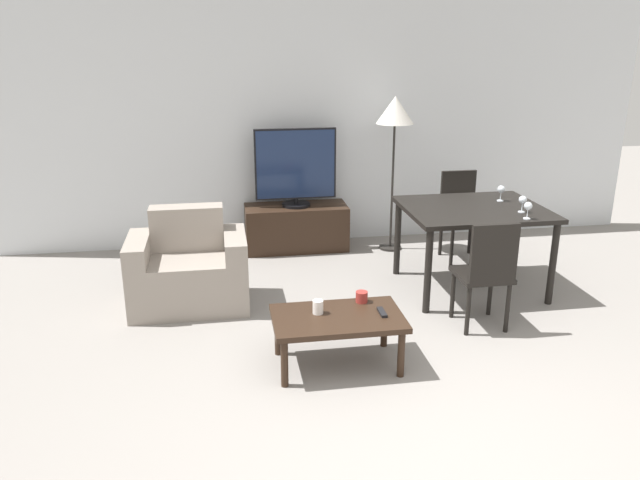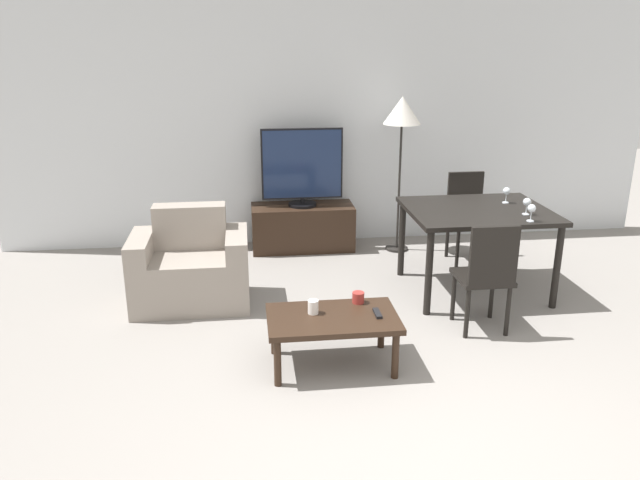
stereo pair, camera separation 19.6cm
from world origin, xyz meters
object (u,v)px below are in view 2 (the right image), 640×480
object	(u,v)px
dining_chair_far	(467,212)
wine_glass_center	(532,209)
wine_glass_left	(527,203)
wine_glass_right	(507,192)
armchair	(191,269)
dining_chair_near	(487,272)
remote_primary	(377,313)
dining_table	(477,218)
cup_white_near	(313,307)
tv	(302,168)
floor_lamp	(402,116)
coffee_table	(333,322)
cup_colored_far	(358,297)
tv_stand	(303,227)

from	to	relation	value
dining_chair_far	wine_glass_center	bearing A→B (deg)	-86.82
dining_chair_far	wine_glass_left	world-z (taller)	wine_glass_left
wine_glass_center	wine_glass_right	xyz separation A→B (m)	(0.03, 0.58, 0.00)
armchair	dining_chair_far	world-z (taller)	dining_chair_far
dining_chair_near	remote_primary	size ratio (longest dim) A/B	5.99
dining_table	wine_glass_right	size ratio (longest dim) A/B	8.41
cup_white_near	wine_glass_center	xyz separation A→B (m)	(1.87, 0.70, 0.44)
tv	wine_glass_center	world-z (taller)	tv
tv	wine_glass_right	xyz separation A→B (m)	(1.74, -1.19, -0.02)
tv	remote_primary	world-z (taller)	tv
floor_lamp	wine_glass_center	distance (m)	1.85
dining_table	remote_primary	world-z (taller)	dining_table
coffee_table	dining_chair_far	bearing A→B (deg)	50.34
dining_chair_far	cup_colored_far	size ratio (longest dim) A/B	10.37
dining_chair_far	tv	bearing A→B (deg)	162.06
tv_stand	cup_colored_far	size ratio (longest dim) A/B	12.58
armchair	wine_glass_left	world-z (taller)	wine_glass_left
armchair	wine_glass_right	bearing A→B (deg)	2.65
floor_lamp	dining_table	bearing A→B (deg)	-70.94
tv_stand	dining_chair_far	size ratio (longest dim) A/B	1.21
tv	cup_colored_far	size ratio (longest dim) A/B	9.87
dining_chair_near	floor_lamp	xyz separation A→B (m)	(-0.20, 2.01, 0.93)
armchair	cup_colored_far	bearing A→B (deg)	-38.71
coffee_table	cup_white_near	size ratio (longest dim) A/B	9.31
armchair	coffee_table	size ratio (longest dim) A/B	1.08
tv_stand	tv	xyz separation A→B (m)	(0.00, -0.00, 0.65)
tv	coffee_table	xyz separation A→B (m)	(-0.03, -2.54, -0.56)
tv	dining_table	distance (m)	1.97
dining_table	dining_chair_near	size ratio (longest dim) A/B	1.37
wine_glass_center	tv_stand	bearing A→B (deg)	133.78
dining_table	cup_colored_far	distance (m)	1.61
cup_colored_far	tv	bearing A→B (deg)	94.44
tv	wine_glass_left	distance (m)	2.36
wine_glass_right	dining_chair_far	bearing A→B (deg)	98.85
wine_glass_center	armchair	bearing A→B (deg)	170.78
tv_stand	wine_glass_right	size ratio (longest dim) A/B	7.46
coffee_table	wine_glass_left	size ratio (longest dim) A/B	6.19
cup_white_near	cup_colored_far	world-z (taller)	cup_white_near
tv_stand	wine_glass_center	xyz separation A→B (m)	(1.71, -1.78, 0.63)
tv_stand	dining_chair_far	distance (m)	1.74
coffee_table	wine_glass_center	bearing A→B (deg)	23.77
tv	wine_glass_left	xyz separation A→B (m)	(1.76, -1.58, -0.02)
cup_colored_far	dining_table	bearing A→B (deg)	38.67
floor_lamp	tv_stand	bearing A→B (deg)	170.91
tv	remote_primary	distance (m)	2.62
cup_colored_far	wine_glass_right	world-z (taller)	wine_glass_right
cup_white_near	cup_colored_far	xyz separation A→B (m)	(0.34, 0.14, -0.01)
wine_glass_right	dining_table	bearing A→B (deg)	-153.69
floor_lamp	dining_chair_near	bearing A→B (deg)	-84.42
tv_stand	cup_colored_far	xyz separation A→B (m)	(0.18, -2.35, 0.18)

